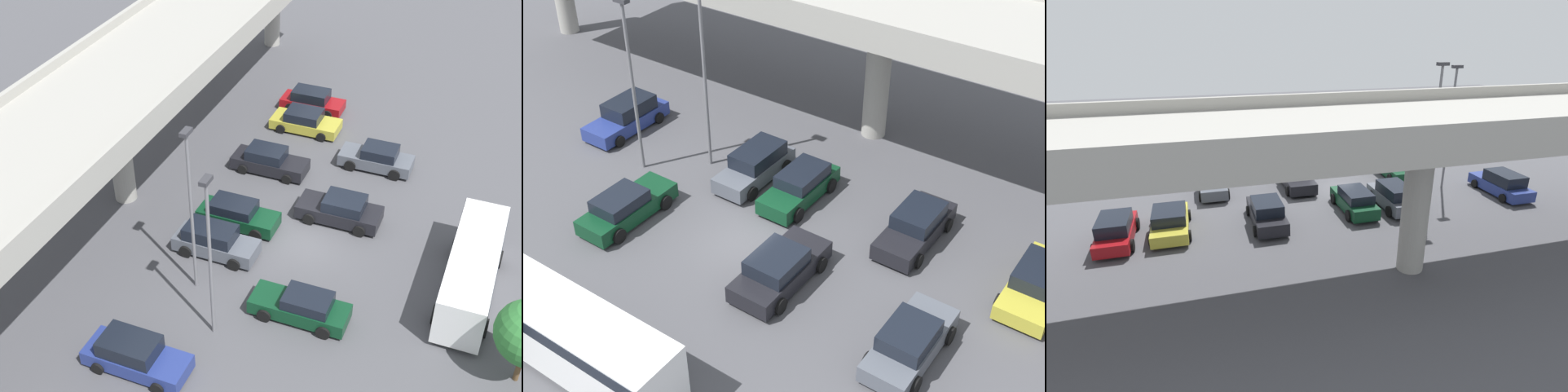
# 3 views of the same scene
# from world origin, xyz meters

# --- Properties ---
(ground_plane) EXTENTS (101.04, 101.04, 0.00)m
(ground_plane) POSITION_xyz_m (0.00, 0.00, 0.00)
(ground_plane) COLOR #4C4C51
(highway_overpass) EXTENTS (48.42, 7.92, 8.01)m
(highway_overpass) POSITION_xyz_m (0.00, 11.20, 6.73)
(highway_overpass) COLOR #9E9B93
(highway_overpass) RESTS_ON ground_plane
(parked_car_0) EXTENTS (2.07, 4.75, 1.64)m
(parked_car_0) POSITION_xyz_m (-11.02, 4.17, 0.76)
(parked_car_0) COLOR navy
(parked_car_0) RESTS_ON ground_plane
(parked_car_1) EXTENTS (1.99, 4.73, 1.48)m
(parked_car_1) POSITION_xyz_m (-5.39, -1.59, 0.69)
(parked_car_1) COLOR #0C381E
(parked_car_1) RESTS_ON ground_plane
(parked_car_2) EXTENTS (1.99, 4.47, 1.64)m
(parked_car_2) POSITION_xyz_m (-2.58, 4.26, 0.79)
(parked_car_2) COLOR #515660
(parked_car_2) RESTS_ON ground_plane
(parked_car_3) EXTENTS (1.99, 4.47, 1.50)m
(parked_car_3) POSITION_xyz_m (0.07, 4.12, 0.72)
(parked_car_3) COLOR #0C381E
(parked_car_3) RESTS_ON ground_plane
(parked_car_4) EXTENTS (2.20, 4.67, 1.58)m
(parked_car_4) POSITION_xyz_m (2.60, -1.07, 0.73)
(parked_car_4) COLOR black
(parked_car_4) RESTS_ON ground_plane
(parked_car_5) EXTENTS (2.05, 4.65, 1.56)m
(parked_car_5) POSITION_xyz_m (5.80, 4.47, 0.72)
(parked_car_5) COLOR black
(parked_car_5) RESTS_ON ground_plane
(parked_car_6) EXTENTS (2.06, 4.48, 1.53)m
(parked_car_6) POSITION_xyz_m (8.60, -1.61, 0.71)
(parked_car_6) COLOR #515660
(parked_car_6) RESTS_ON ground_plane
(parked_car_7) EXTENTS (2.22, 4.57, 1.44)m
(parked_car_7) POSITION_xyz_m (11.31, 4.03, 0.68)
(parked_car_7) COLOR gold
(parked_car_7) RESTS_ON ground_plane
(shuttle_bus) EXTENTS (8.45, 2.55, 2.70)m
(shuttle_bus) POSITION_xyz_m (-0.69, -8.67, 1.62)
(shuttle_bus) COLOR white
(shuttle_bus) RESTS_ON ground_plane
(lamp_post_near_aisle) EXTENTS (0.70, 0.35, 8.66)m
(lamp_post_near_aisle) POSITION_xyz_m (-7.76, 1.91, 5.03)
(lamp_post_near_aisle) COLOR slate
(lamp_post_near_aisle) RESTS_ON ground_plane
(lamp_post_mid_lot) EXTENTS (0.70, 0.35, 9.03)m
(lamp_post_mid_lot) POSITION_xyz_m (-5.24, 4.05, 5.22)
(lamp_post_mid_lot) COLOR slate
(lamp_post_mid_lot) RESTS_ON ground_plane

